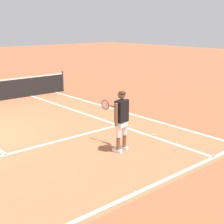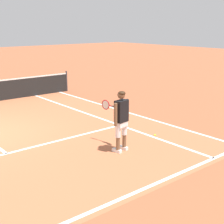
{
  "view_description": "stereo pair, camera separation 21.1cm",
  "coord_description": "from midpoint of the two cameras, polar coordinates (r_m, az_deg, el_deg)",
  "views": [
    {
      "loc": [
        -3.26,
        -10.3,
        3.44
      ],
      "look_at": [
        2.56,
        -3.59,
        1.05
      ],
      "focal_mm": 52.59,
      "sensor_mm": 36.0,
      "label": 1
    },
    {
      "loc": [
        -3.1,
        -10.44,
        3.44
      ],
      "look_at": [
        2.56,
        -3.59,
        1.05
      ],
      "focal_mm": 52.59,
      "sensor_mm": 36.0,
      "label": 2
    }
  ],
  "objects": [
    {
      "name": "tennis_player",
      "position": [
        8.95,
        2.2,
        -0.85
      ],
      "size": [
        0.59,
        1.19,
        1.71
      ],
      "color": "white",
      "rests_on": "ground"
    },
    {
      "name": "line_singles_right",
      "position": [
        12.48,
        -2.04,
        -0.94
      ],
      "size": [
        0.1,
        10.21,
        0.01
      ],
      "primitive_type": "cube",
      "color": "white",
      "rests_on": "ground"
    },
    {
      "name": "tennis_ball_near_feet",
      "position": [
        10.52,
        8.05,
        -3.99
      ],
      "size": [
        0.07,
        0.07,
        0.07
      ],
      "primitive_type": "sphere",
      "color": "#CCE02D",
      "rests_on": "ground"
    },
    {
      "name": "line_doubles_right",
      "position": [
        13.33,
        2.65,
        0.1
      ],
      "size": [
        0.1,
        10.21,
        0.01
      ],
      "primitive_type": "cube",
      "color": "white",
      "rests_on": "ground"
    },
    {
      "name": "line_baseline",
      "position": [
        6.44,
        -3.4,
        -17.21
      ],
      "size": [
        10.98,
        0.1,
        0.01
      ],
      "primitive_type": "cube",
      "color": "white",
      "rests_on": "ground"
    },
    {
      "name": "line_service",
      "position": [
        9.47,
        -17.27,
        -6.93
      ],
      "size": [
        8.23,
        0.1,
        0.01
      ],
      "primitive_type": "cube",
      "color": "white",
      "rests_on": "ground"
    }
  ]
}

